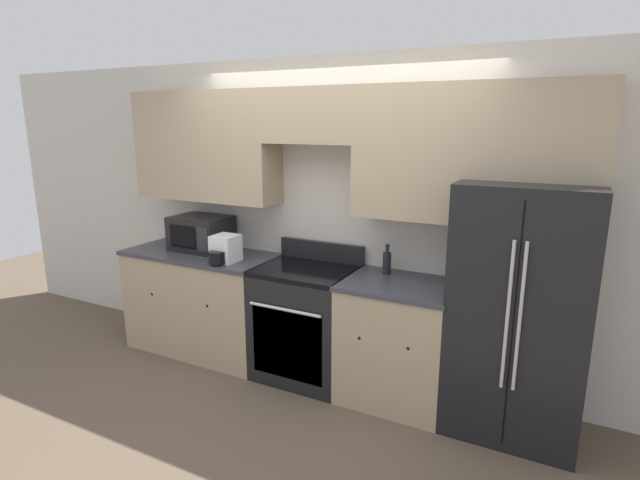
{
  "coord_description": "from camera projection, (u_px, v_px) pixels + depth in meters",
  "views": [
    {
      "loc": [
        1.74,
        -3.05,
        2.09
      ],
      "look_at": [
        -0.0,
        0.31,
        1.19
      ],
      "focal_mm": 28.0,
      "sensor_mm": 36.0,
      "label": 1
    }
  ],
  "objects": [
    {
      "name": "microwave",
      "position": [
        201.0,
        233.0,
        4.56
      ],
      "size": [
        0.51,
        0.39,
        0.31
      ],
      "color": "black",
      "rests_on": "lower_cabinets_left"
    },
    {
      "name": "refrigerator",
      "position": [
        519.0,
        310.0,
        3.34
      ],
      "size": [
        0.86,
        0.74,
        1.72
      ],
      "color": "black",
      "rests_on": "ground_plane"
    },
    {
      "name": "bottle",
      "position": [
        387.0,
        262.0,
        3.86
      ],
      "size": [
        0.07,
        0.07,
        0.23
      ],
      "color": "black",
      "rests_on": "lower_cabinets_right"
    },
    {
      "name": "lower_cabinets_right",
      "position": [
        397.0,
        342.0,
        3.76
      ],
      "size": [
        0.82,
        0.64,
        0.94
      ],
      "color": "tan",
      "rests_on": "ground_plane"
    },
    {
      "name": "ground_plane",
      "position": [
        302.0,
        396.0,
        3.9
      ],
      "size": [
        12.0,
        12.0,
        0.0
      ],
      "primitive_type": "plane",
      "color": "brown"
    },
    {
      "name": "lower_cabinets_left",
      "position": [
        203.0,
        301.0,
        4.6
      ],
      "size": [
        1.42,
        0.64,
        0.94
      ],
      "color": "tan",
      "rests_on": "ground_plane"
    },
    {
      "name": "oven_range",
      "position": [
        306.0,
        322.0,
        4.11
      ],
      "size": [
        0.78,
        0.65,
        1.1
      ],
      "color": "black",
      "rests_on": "ground_plane"
    },
    {
      "name": "wall_back",
      "position": [
        336.0,
        187.0,
        4.02
      ],
      "size": [
        8.0,
        0.39,
        2.6
      ],
      "color": "beige",
      "rests_on": "ground_plane"
    },
    {
      "name": "paper_towel_holder",
      "position": [
        224.0,
        250.0,
        4.17
      ],
      "size": [
        0.2,
        0.29,
        0.23
      ],
      "color": "white",
      "rests_on": "lower_cabinets_left"
    }
  ]
}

